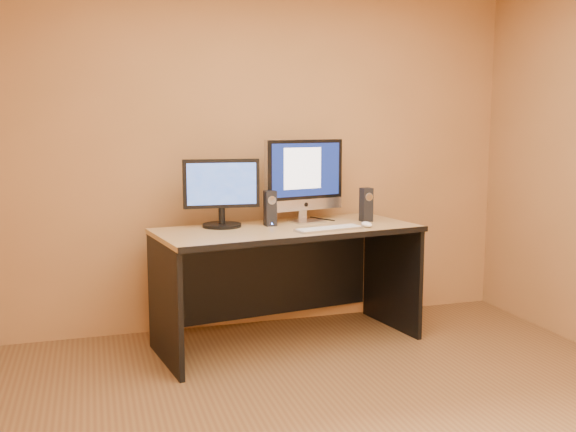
{
  "coord_description": "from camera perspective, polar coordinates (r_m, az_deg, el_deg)",
  "views": [
    {
      "loc": [
        -1.24,
        -2.71,
        1.53
      ],
      "look_at": [
        0.01,
        1.36,
        0.92
      ],
      "focal_mm": 40.0,
      "sensor_mm": 36.0,
      "label": 1
    }
  ],
  "objects": [
    {
      "name": "cable_b",
      "position": [
        4.8,
        1.57,
        -0.24
      ],
      "size": [
        0.06,
        0.2,
        0.01
      ],
      "primitive_type": "cylinder",
      "rotation": [
        1.57,
        0.0,
        -0.23
      ],
      "color": "black",
      "rests_on": "desk"
    },
    {
      "name": "speaker_right",
      "position": [
        4.71,
        6.96,
        1.0
      ],
      "size": [
        0.08,
        0.09,
        0.25
      ],
      "primitive_type": null,
      "rotation": [
        0.0,
        0.0,
        0.08
      ],
      "color": "black",
      "rests_on": "desk"
    },
    {
      "name": "mouse",
      "position": [
        4.47,
        7.01,
        -0.73
      ],
      "size": [
        0.07,
        0.12,
        0.04
      ],
      "primitive_type": "ellipsoid",
      "rotation": [
        0.0,
        0.0,
        0.06
      ],
      "color": "white",
      "rests_on": "desk"
    },
    {
      "name": "keyboard",
      "position": [
        4.32,
        3.65,
        -1.12
      ],
      "size": [
        0.5,
        0.23,
        0.02
      ],
      "primitive_type": "cube",
      "rotation": [
        0.0,
        0.0,
        0.23
      ],
      "color": "silver",
      "rests_on": "desk"
    },
    {
      "name": "imac",
      "position": [
        4.64,
        1.68,
        3.23
      ],
      "size": [
        0.68,
        0.38,
        0.62
      ],
      "primitive_type": null,
      "rotation": [
        0.0,
        0.0,
        0.24
      ],
      "color": "#B9BABE",
      "rests_on": "desk"
    },
    {
      "name": "desk",
      "position": [
        4.5,
        -0.01,
        -6.23
      ],
      "size": [
        1.89,
        1.05,
        0.83
      ],
      "primitive_type": null,
      "rotation": [
        0.0,
        0.0,
        0.16
      ],
      "color": "tan",
      "rests_on": "ground"
    },
    {
      "name": "walls",
      "position": [
        2.99,
        7.49,
        3.61
      ],
      "size": [
        4.0,
        4.0,
        2.6
      ],
      "primitive_type": null,
      "color": "#A67343",
      "rests_on": "ground"
    },
    {
      "name": "cable_a",
      "position": [
        4.79,
        3.06,
        -0.26
      ],
      "size": [
        0.12,
        0.22,
        0.01
      ],
      "primitive_type": "cylinder",
      "rotation": [
        1.57,
        0.0,
        0.47
      ],
      "color": "black",
      "rests_on": "desk"
    },
    {
      "name": "speaker_left",
      "position": [
        4.48,
        -1.6,
        0.69
      ],
      "size": [
        0.08,
        0.08,
        0.25
      ],
      "primitive_type": null,
      "rotation": [
        0.0,
        0.0,
        0.03
      ],
      "color": "black",
      "rests_on": "desk"
    },
    {
      "name": "second_monitor",
      "position": [
        4.44,
        -5.94,
        2.03
      ],
      "size": [
        0.55,
        0.3,
        0.47
      ],
      "primitive_type": null,
      "rotation": [
        0.0,
        0.0,
        -0.05
      ],
      "color": "black",
      "rests_on": "desk"
    }
  ]
}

